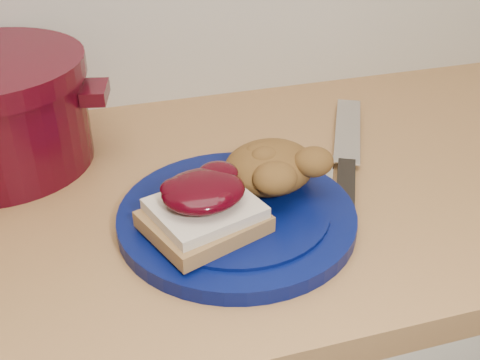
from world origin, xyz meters
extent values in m
cylinder|color=#040D45|center=(0.05, 1.41, 0.91)|extent=(0.36, 0.36, 0.02)
cube|color=olive|center=(0.00, 1.39, 0.93)|extent=(0.15, 0.14, 0.02)
cube|color=beige|center=(0.00, 1.39, 0.95)|extent=(0.14, 0.13, 0.01)
ellipsoid|color=black|center=(0.00, 1.39, 0.97)|extent=(0.12, 0.11, 0.03)
ellipsoid|color=brown|center=(0.10, 1.45, 0.95)|extent=(0.14, 0.13, 0.06)
cube|color=black|center=(0.20, 1.43, 0.91)|extent=(0.08, 0.13, 0.02)
cube|color=silver|center=(0.28, 1.59, 0.91)|extent=(0.13, 0.21, 0.00)
cube|color=silver|center=(0.18, 1.46, 0.90)|extent=(0.09, 0.15, 0.00)
cube|color=#3C0610|center=(-0.09, 1.63, 1.00)|extent=(0.05, 0.07, 0.02)
camera|label=1|loc=(-0.12, 0.84, 1.34)|focal=45.00mm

